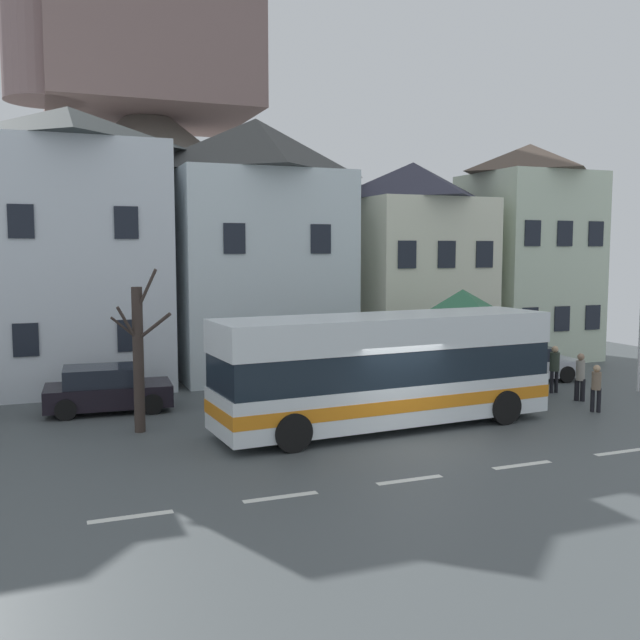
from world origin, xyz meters
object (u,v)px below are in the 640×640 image
(townhouse_02, at_px, (257,248))
(townhouse_03, at_px, (412,264))
(pedestrian_00, at_px, (517,373))
(parked_car_01, at_px, (107,389))
(pedestrian_01, at_px, (555,365))
(townhouse_01, at_px, (72,248))
(pedestrian_02, at_px, (596,385))
(pedestrian_03, at_px, (580,376))
(public_bench, at_px, (374,372))
(townhouse_04, at_px, (527,252))
(bare_tree_01, at_px, (139,356))
(parked_car_00, at_px, (520,364))
(hilltop_castle, at_px, (149,206))
(bus_shelter, at_px, (462,308))
(transit_bus, at_px, (385,371))

(townhouse_02, distance_m, townhouse_03, 7.17)
(townhouse_02, bearing_deg, pedestrian_00, -50.23)
(parked_car_01, height_order, pedestrian_01, pedestrian_01)
(townhouse_01, xyz_separation_m, pedestrian_02, (14.93, -10.78, -4.28))
(townhouse_03, distance_m, pedestrian_02, 11.26)
(pedestrian_03, relative_size, public_bench, 1.13)
(townhouse_04, height_order, parked_car_01, townhouse_04)
(parked_car_01, distance_m, bare_tree_01, 3.38)
(townhouse_03, distance_m, parked_car_01, 14.88)
(parked_car_00, height_order, pedestrian_00, pedestrian_00)
(hilltop_castle, height_order, public_bench, hilltop_castle)
(townhouse_04, bearing_deg, pedestrian_00, -128.68)
(townhouse_04, relative_size, hilltop_castle, 0.26)
(townhouse_03, distance_m, hilltop_castle, 22.34)
(parked_car_01, bearing_deg, pedestrian_00, -10.09)
(townhouse_01, relative_size, bare_tree_01, 2.25)
(bus_shelter, relative_size, public_bench, 2.59)
(parked_car_00, relative_size, pedestrian_01, 2.70)
(townhouse_03, height_order, parked_car_00, townhouse_03)
(transit_bus, xyz_separation_m, bus_shelter, (4.73, 3.45, 1.39))
(parked_car_00, relative_size, pedestrian_02, 3.04)
(townhouse_01, relative_size, pedestrian_02, 6.87)
(pedestrian_03, bearing_deg, public_bench, 135.66)
(transit_bus, bearing_deg, parked_car_01, 141.39)
(bus_shelter, bearing_deg, townhouse_02, 130.69)
(parked_car_00, xyz_separation_m, parked_car_01, (-15.37, 0.38, 0.04))
(townhouse_03, bearing_deg, townhouse_01, 179.51)
(parked_car_01, height_order, bare_tree_01, bare_tree_01)
(parked_car_00, relative_size, public_bench, 3.19)
(parked_car_01, bearing_deg, pedestrian_03, -12.13)
(townhouse_02, distance_m, bus_shelter, 8.82)
(pedestrian_00, height_order, pedestrian_02, pedestrian_00)
(public_bench, bearing_deg, pedestrian_03, -44.34)
(parked_car_01, bearing_deg, transit_bus, -31.14)
(bus_shelter, relative_size, pedestrian_02, 2.47)
(parked_car_00, bearing_deg, pedestrian_02, -95.15)
(pedestrian_03, bearing_deg, hilltop_castle, 108.65)
(transit_bus, relative_size, bus_shelter, 2.73)
(pedestrian_01, bearing_deg, townhouse_01, 153.35)
(bus_shelter, bearing_deg, transit_bus, -143.88)
(pedestrian_01, bearing_deg, townhouse_03, 100.98)
(townhouse_03, height_order, bus_shelter, townhouse_03)
(pedestrian_00, bearing_deg, pedestrian_02, -66.29)
(townhouse_04, distance_m, parked_car_00, 7.74)
(parked_car_00, bearing_deg, public_bench, 174.09)
(hilltop_castle, distance_m, parked_car_01, 26.81)
(townhouse_03, bearing_deg, bare_tree_01, -148.24)
(pedestrian_01, bearing_deg, bare_tree_01, -179.21)
(townhouse_04, relative_size, pedestrian_03, 6.15)
(hilltop_castle, bearing_deg, transit_bus, -85.74)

